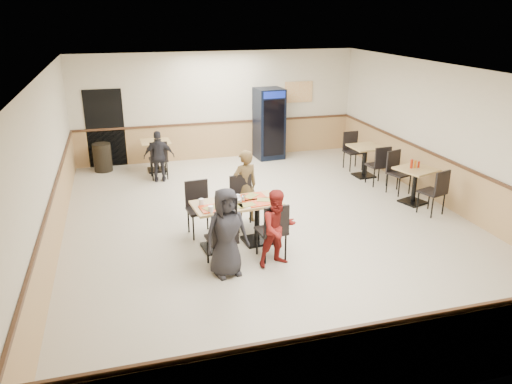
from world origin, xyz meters
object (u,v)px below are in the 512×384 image
object	(u,v)px
lone_diner	(159,156)
main_table	(237,217)
side_table_far	(365,156)
diner_woman_left	(226,233)
back_table	(156,151)
side_table_near	(415,180)
trash_bin	(102,157)
diner_woman_right	(278,228)
pepsi_cooler	(269,124)
diner_man_opposite	(245,187)

from	to	relation	value
lone_diner	main_table	bearing A→B (deg)	110.54
side_table_far	lone_diner	bearing A→B (deg)	168.61
diner_woman_left	back_table	bearing A→B (deg)	84.42
main_table	back_table	size ratio (longest dim) A/B	2.02
side_table_near	trash_bin	world-z (taller)	side_table_near
main_table	trash_bin	size ratio (longest dim) A/B	2.18
lone_diner	diner_woman_right	bearing A→B (deg)	113.29
pepsi_cooler	trash_bin	world-z (taller)	pepsi_cooler
lone_diner	side_table_far	size ratio (longest dim) A/B	1.60
back_table	diner_woman_right	bearing A→B (deg)	-75.80
main_table	back_table	world-z (taller)	main_table
side_table_near	pepsi_cooler	xyz separation A→B (m)	(-2.03, 4.34, 0.47)
side_table_near	diner_man_opposite	bearing A→B (deg)	-179.89
side_table_far	back_table	bearing A→B (deg)	159.15
back_table	side_table_near	bearing A→B (deg)	-36.83
side_table_near	side_table_far	xyz separation A→B (m)	(-0.18, 2.01, 0.00)
main_table	diner_man_opposite	size ratio (longest dim) A/B	1.08
diner_man_opposite	side_table_near	size ratio (longest dim) A/B	1.59
diner_man_opposite	side_table_far	world-z (taller)	diner_man_opposite
lone_diner	pepsi_cooler	bearing A→B (deg)	-151.46
main_table	lone_diner	xyz separation A→B (m)	(-1.00, 4.03, 0.09)
diner_woman_right	side_table_far	distance (m)	5.33
diner_woman_left	side_table_far	world-z (taller)	diner_woman_left
diner_woman_left	lone_diner	distance (m)	5.06
main_table	side_table_near	distance (m)	4.39
side_table_near	back_table	bearing A→B (deg)	143.17
main_table	side_table_near	world-z (taller)	main_table
diner_woman_left	side_table_near	world-z (taller)	diner_woman_left
diner_man_opposite	main_table	bearing A→B (deg)	53.49
diner_woman_left	back_table	world-z (taller)	diner_woman_left
main_table	side_table_far	distance (m)	5.08
diner_woman_right	lone_diner	distance (m)	5.16
diner_woman_right	back_table	distance (m)	6.04
main_table	diner_woman_right	distance (m)	1.03
main_table	side_table_near	bearing A→B (deg)	7.60
side_table_far	trash_bin	world-z (taller)	side_table_far
diner_woman_right	trash_bin	size ratio (longest dim) A/B	1.79
diner_woman_left	trash_bin	world-z (taller)	diner_woman_left
diner_woman_left	trash_bin	bearing A→B (deg)	96.18
pepsi_cooler	main_table	bearing A→B (deg)	-117.10
diner_woman_right	diner_man_opposite	world-z (taller)	diner_man_opposite
side_table_far	pepsi_cooler	size ratio (longest dim) A/B	0.40
lone_diner	side_table_near	size ratio (longest dim) A/B	1.36
diner_woman_right	trash_bin	bearing A→B (deg)	103.20
diner_woman_right	lone_diner	xyz separation A→B (m)	(-1.48, 4.94, -0.02)
diner_woman_left	side_table_far	xyz separation A→B (m)	(4.51, 4.00, -0.20)
back_table	trash_bin	world-z (taller)	back_table
side_table_near	pepsi_cooler	size ratio (longest dim) A/B	0.47
side_table_far	back_table	distance (m)	5.46
trash_bin	main_table	bearing A→B (deg)	-65.76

